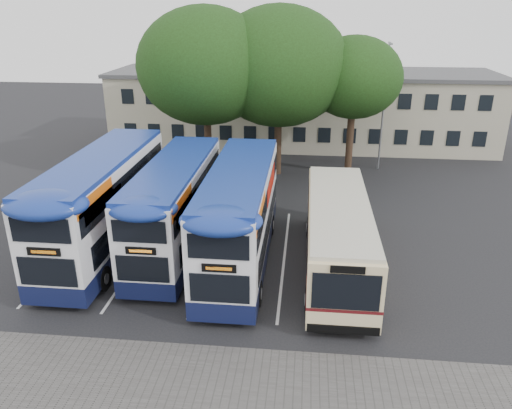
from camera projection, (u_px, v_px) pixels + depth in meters
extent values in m
plane|color=black|center=(284.00, 318.00, 19.54)|extent=(120.00, 120.00, 0.00)
cube|color=#595654|center=(210.00, 409.00, 15.12)|extent=(40.00, 6.00, 0.01)
cube|color=silver|center=(77.00, 248.00, 25.19)|extent=(0.12, 11.00, 0.01)
cube|color=silver|center=(144.00, 251.00, 24.85)|extent=(0.12, 11.00, 0.01)
cube|color=silver|center=(213.00, 254.00, 24.52)|extent=(0.12, 11.00, 0.01)
cube|color=silver|center=(284.00, 258.00, 24.18)|extent=(0.12, 11.00, 0.01)
cube|color=silver|center=(357.00, 261.00, 23.84)|extent=(0.12, 11.00, 0.01)
cube|color=#AEA98C|center=(301.00, 109.00, 43.34)|extent=(32.00, 8.00, 6.00)
cube|color=#4C4C4F|center=(302.00, 73.00, 42.21)|extent=(32.40, 8.40, 0.30)
cube|color=black|center=(299.00, 135.00, 40.12)|extent=(30.00, 0.06, 1.20)
cube|color=black|center=(300.00, 100.00, 39.08)|extent=(30.00, 0.06, 1.20)
cylinder|color=gray|center=(383.00, 108.00, 35.75)|extent=(0.14, 0.14, 9.00)
cube|color=gray|center=(390.00, 43.00, 34.07)|extent=(0.12, 0.80, 0.12)
cube|color=gray|center=(390.00, 44.00, 33.72)|extent=(0.25, 0.50, 0.12)
cylinder|color=black|center=(208.00, 138.00, 34.51)|extent=(0.50, 0.50, 5.65)
ellipsoid|color=#1B3110|center=(205.00, 66.00, 32.70)|extent=(9.01, 9.01, 7.66)
cylinder|color=black|center=(278.00, 136.00, 35.26)|extent=(0.50, 0.50, 5.56)
ellipsoid|color=#1B3110|center=(279.00, 66.00, 33.48)|extent=(9.43, 9.43, 8.01)
cylinder|color=black|center=(350.00, 140.00, 35.29)|extent=(0.50, 0.50, 5.04)
ellipsoid|color=#1B3110|center=(354.00, 77.00, 33.67)|extent=(6.52, 6.52, 5.54)
cube|color=#10163C|center=(108.00, 235.00, 24.80)|extent=(2.73, 11.47, 0.87)
cube|color=white|center=(103.00, 195.00, 24.01)|extent=(2.73, 11.47, 3.39)
cube|color=navy|center=(99.00, 160.00, 23.36)|extent=(2.68, 11.24, 0.33)
cube|color=black|center=(108.00, 210.00, 24.66)|extent=(2.77, 10.16, 1.09)
cube|color=black|center=(101.00, 180.00, 23.72)|extent=(2.77, 10.81, 0.98)
cube|color=orange|center=(96.00, 198.00, 19.89)|extent=(0.02, 3.50, 0.60)
cube|color=black|center=(44.00, 252.00, 18.73)|extent=(1.31, 0.06, 0.33)
cylinder|color=black|center=(109.00, 212.00, 28.08)|extent=(0.33, 1.09, 1.09)
cylinder|color=black|center=(152.00, 214.00, 27.84)|extent=(0.33, 1.09, 1.09)
cylinder|color=black|center=(48.00, 275.00, 21.52)|extent=(0.33, 1.09, 1.09)
cylinder|color=black|center=(103.00, 279.00, 21.29)|extent=(0.33, 1.09, 1.09)
cube|color=#10163C|center=(178.00, 236.00, 24.88)|extent=(2.52, 10.59, 0.81)
cube|color=white|center=(175.00, 199.00, 24.14)|extent=(2.52, 10.59, 3.13)
cube|color=navy|center=(173.00, 167.00, 23.54)|extent=(2.47, 10.38, 0.30)
cube|color=black|center=(178.00, 213.00, 24.74)|extent=(2.56, 9.38, 1.01)
cube|color=black|center=(174.00, 185.00, 23.88)|extent=(2.56, 9.99, 0.91)
cube|color=orange|center=(182.00, 202.00, 20.34)|extent=(0.02, 3.23, 0.55)
cube|color=black|center=(141.00, 251.00, 19.26)|extent=(1.21, 0.06, 0.30)
cylinder|color=black|center=(172.00, 214.00, 27.90)|extent=(0.30, 1.01, 1.01)
cylinder|color=black|center=(212.00, 216.00, 27.68)|extent=(0.30, 1.01, 1.01)
cylinder|color=black|center=(133.00, 272.00, 21.85)|extent=(0.30, 1.01, 1.01)
cylinder|color=black|center=(184.00, 275.00, 21.63)|extent=(0.30, 1.01, 1.01)
cube|color=#10163C|center=(240.00, 247.00, 23.61)|extent=(2.63, 11.03, 0.84)
cube|color=white|center=(240.00, 207.00, 22.85)|extent=(2.63, 11.03, 3.26)
cube|color=navy|center=(239.00, 172.00, 22.22)|extent=(2.57, 10.81, 0.32)
cube|color=black|center=(241.00, 222.00, 23.47)|extent=(2.67, 9.77, 1.05)
cube|color=black|center=(240.00, 192.00, 22.57)|extent=(2.67, 10.40, 0.95)
cube|color=orange|center=(261.00, 212.00, 18.89)|extent=(0.02, 3.36, 0.58)
cube|color=black|center=(219.00, 268.00, 17.77)|extent=(1.26, 0.06, 0.32)
cylinder|color=black|center=(226.00, 223.00, 26.76)|extent=(0.32, 1.05, 1.05)
cylinder|color=black|center=(270.00, 225.00, 26.53)|extent=(0.32, 1.05, 1.05)
cylinder|color=black|center=(200.00, 290.00, 20.46)|extent=(0.32, 1.05, 1.05)
cylinder|color=black|center=(257.00, 293.00, 20.23)|extent=(0.32, 1.05, 1.05)
cube|color=#AA170B|center=(271.00, 184.00, 23.66)|extent=(0.02, 4.20, 0.89)
cube|color=beige|center=(338.00, 235.00, 22.61)|extent=(2.72, 10.89, 2.78)
cube|color=beige|center=(340.00, 205.00, 22.07)|extent=(2.61, 10.46, 0.22)
cube|color=black|center=(338.00, 221.00, 22.94)|extent=(2.76, 8.71, 0.98)
cube|color=#581115|center=(337.00, 244.00, 22.78)|extent=(2.75, 10.91, 0.13)
cube|color=black|center=(346.00, 292.00, 17.43)|extent=(2.40, 0.06, 1.42)
cylinder|color=black|center=(309.00, 300.00, 19.75)|extent=(0.33, 1.09, 1.09)
cylinder|color=black|center=(372.00, 303.00, 19.51)|extent=(0.33, 1.09, 1.09)
cylinder|color=black|center=(310.00, 227.00, 26.18)|extent=(0.33, 1.09, 1.09)
cylinder|color=black|center=(357.00, 229.00, 25.95)|extent=(0.33, 1.09, 1.09)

